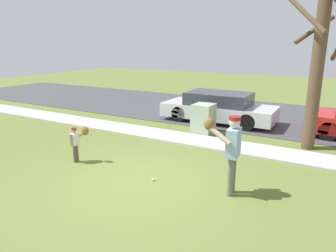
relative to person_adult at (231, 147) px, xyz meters
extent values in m
plane|color=olive|center=(-2.11, 2.97, -1.08)|extent=(48.00, 48.00, 0.00)
cube|color=#B2B2AD|center=(-2.11, 3.07, -1.05)|extent=(36.00, 1.20, 0.06)
cube|color=#424244|center=(-2.11, 8.07, -1.07)|extent=(36.00, 6.80, 0.02)
cylinder|color=#6B6656|center=(0.04, -0.07, -0.65)|extent=(0.14, 0.14, 0.87)
cylinder|color=#6B6656|center=(0.03, 0.10, -0.65)|extent=(0.14, 0.14, 0.87)
cube|color=#8CADC6|center=(0.04, 0.02, 0.09)|extent=(0.26, 0.43, 0.61)
sphere|color=beige|center=(0.04, 0.02, 0.53)|extent=(0.23, 0.23, 0.23)
cylinder|color=maroon|center=(0.04, 0.02, 0.62)|extent=(0.25, 0.25, 0.07)
cylinder|color=beige|center=(-0.20, -0.26, 0.31)|extent=(0.54, 0.13, 0.41)
ellipsoid|color=brown|center=(-0.41, -0.27, 0.50)|extent=(0.23, 0.15, 0.26)
cylinder|color=beige|center=(0.02, 0.28, 0.11)|extent=(0.10, 0.10, 0.58)
cylinder|color=brown|center=(-4.30, -0.21, -0.84)|extent=(0.08, 0.08, 0.49)
cylinder|color=brown|center=(-4.29, -0.30, -0.84)|extent=(0.08, 0.08, 0.49)
cube|color=silver|center=(-4.30, -0.26, -0.42)|extent=(0.15, 0.24, 0.34)
sphere|color=#A87A5B|center=(-4.30, -0.26, -0.18)|extent=(0.13, 0.13, 0.13)
cylinder|color=maroon|center=(-4.30, -0.26, -0.13)|extent=(0.14, 0.14, 0.04)
cylinder|color=#A87A5B|center=(-4.16, -0.10, -0.30)|extent=(0.30, 0.08, 0.23)
ellipsoid|color=brown|center=(-4.05, -0.10, -0.19)|extent=(0.23, 0.15, 0.26)
cylinder|color=#A87A5B|center=(-4.29, -0.40, -0.41)|extent=(0.06, 0.06, 0.32)
sphere|color=white|center=(-1.78, -0.26, -1.05)|extent=(0.07, 0.07, 0.07)
cube|color=#9EB293|center=(-2.34, 4.07, -0.54)|extent=(0.70, 0.77, 1.08)
cylinder|color=brown|center=(1.17, 4.14, 1.36)|extent=(0.38, 0.38, 4.89)
cylinder|color=brown|center=(0.94, 4.54, 2.48)|extent=(1.05, 0.69, 0.85)
cylinder|color=brown|center=(0.76, 3.67, 2.88)|extent=(1.26, 1.11, 1.14)
cube|color=silver|center=(-2.45, 5.93, -0.61)|extent=(4.60, 1.80, 0.55)
cube|color=#2D333D|center=(-2.45, 5.93, -0.09)|extent=(2.53, 1.66, 0.50)
cylinder|color=black|center=(-3.88, 5.14, -0.74)|extent=(0.64, 0.22, 0.64)
cylinder|color=black|center=(-3.88, 6.72, -0.74)|extent=(0.64, 0.22, 0.64)
cylinder|color=black|center=(-1.03, 5.14, -0.74)|extent=(0.64, 0.22, 0.64)
cylinder|color=black|center=(-1.03, 6.72, -0.74)|extent=(0.64, 0.22, 0.64)
cylinder|color=black|center=(1.67, 5.30, -0.74)|extent=(0.64, 0.22, 0.64)
cylinder|color=black|center=(1.67, 6.83, -0.74)|extent=(0.64, 0.22, 0.64)
camera|label=1|loc=(1.84, -5.97, 2.09)|focal=32.87mm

